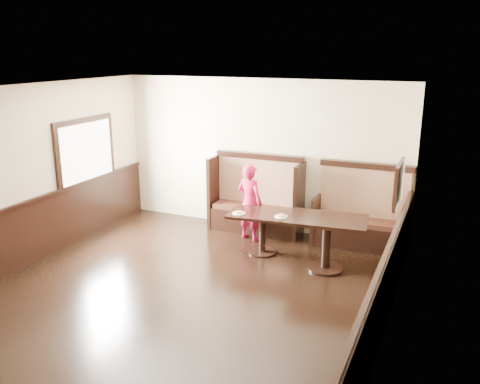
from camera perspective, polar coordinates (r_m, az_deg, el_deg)
The scene contains 9 objects.
ground at distance 6.94m, azimuth -8.53°, elevation -12.84°, with size 7.00×7.00×0.00m, color black.
room_shell at distance 7.02m, azimuth -9.62°, elevation -6.52°, with size 7.00×7.00×7.00m.
booth_main at distance 9.47m, azimuth 1.87°, elevation -1.27°, with size 1.75×0.72×1.45m.
booth_neighbor at distance 8.98m, azimuth 13.51°, elevation -2.98°, with size 1.65×0.72×1.45m.
table_main at distance 8.41m, azimuth 2.53°, elevation -3.44°, with size 1.17×0.80×0.70m.
table_neighbor at distance 7.87m, azimuth 9.72°, elevation -4.37°, with size 1.27×0.90×0.83m.
child at distance 8.96m, azimuth 1.10°, elevation -1.16°, with size 0.50×0.33×1.38m, color #A21138.
pizza_plate_left at distance 8.32m, azimuth -0.14°, elevation -2.34°, with size 0.21×0.21×0.04m.
pizza_plate_right at distance 8.18m, azimuth 4.66°, elevation -2.72°, with size 0.22×0.22×0.04m.
Camera 1 is at (3.32, -5.12, 3.31)m, focal length 38.00 mm.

